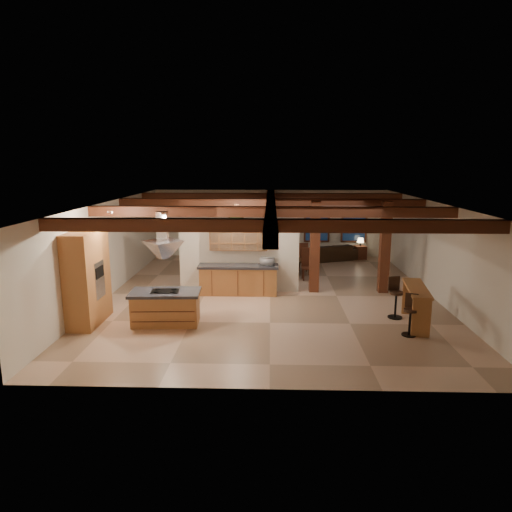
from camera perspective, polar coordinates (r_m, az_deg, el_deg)
The scene contains 22 objects.
ground at distance 14.32m, azimuth 1.78°, elevation -4.92°, with size 12.00×12.00×0.00m, color tan.
room_walls at distance 13.91m, azimuth 1.83°, elevation 2.12°, with size 12.00×12.00×12.00m.
ceiling_beams at distance 13.78m, azimuth 1.86°, elevation 6.14°, with size 10.00×12.00×0.28m.
timber_posts at distance 14.62m, azimuth 11.69°, elevation 2.29°, with size 2.50×0.30×2.90m.
partition_wall at distance 14.56m, azimuth -2.12°, elevation -0.17°, with size 3.80×0.18×2.20m, color beige.
pantry_cabinet at distance 12.40m, azimuth -20.33°, elevation -2.56°, with size 0.67×1.60×2.40m.
back_counter at distance 14.33m, azimuth -2.21°, elevation -2.94°, with size 2.50×0.66×0.94m.
upper_display_cabinet at distance 14.24m, azimuth -2.20°, elevation 2.63°, with size 1.80×0.36×0.95m.
range_hood at distance 11.64m, azimuth -11.48°, elevation -0.01°, with size 1.10×1.10×1.40m.
back_windows at distance 20.01m, azimuth 9.91°, elevation 4.11°, with size 2.70×0.07×1.70m.
framed_art at distance 19.85m, azimuth -2.50°, elevation 4.79°, with size 0.65×0.05×0.85m.
recessed_cans at distance 12.11m, azimuth -10.28°, elevation 5.70°, with size 3.16×2.46×0.03m.
kitchen_island at distance 11.98m, azimuth -11.22°, elevation -6.30°, with size 1.82×1.04×0.88m.
dining_table at distance 16.73m, azimuth 3.88°, elevation -1.46°, with size 1.64×0.91×0.58m, color #371D0D.
sofa at distance 19.49m, azimuth 9.16°, elevation 0.45°, with size 2.27×0.89×0.66m, color black.
microwave at distance 14.16m, azimuth 1.41°, elevation -0.68°, with size 0.43×0.29×0.24m, color #B9B9BE.
bar_counter at distance 12.31m, azimuth 19.37°, elevation -5.14°, with size 0.75×1.95×1.00m.
side_table at distance 19.99m, azimuth 12.87°, elevation 0.44°, with size 0.45×0.45×0.57m, color #3E220F.
table_lamp at distance 19.90m, azimuth 12.94°, elevation 1.92°, with size 0.29×0.29×0.34m.
bar_stool_a at distance 11.59m, azimuth 18.73°, elevation -6.96°, with size 0.38×0.39×1.01m.
bar_stool_b at distance 12.73m, azimuth 17.02°, elevation -4.96°, with size 0.39×0.41×1.10m.
dining_chairs at distance 16.67m, azimuth 3.89°, elevation -0.52°, with size 1.84×1.84×1.12m.
Camera 1 is at (-0.00, -13.71, 4.12)m, focal length 32.00 mm.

